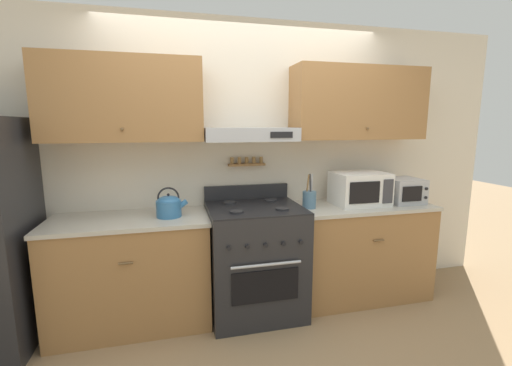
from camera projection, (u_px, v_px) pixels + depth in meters
name	position (u px, v px, depth m)	size (l,w,h in m)	color
ground_plane	(263.00, 327.00, 2.79)	(16.00, 16.00, 0.00)	#937551
wall_back	(247.00, 143.00, 3.11)	(5.20, 0.46, 2.55)	beige
counter_left	(132.00, 271.00, 2.78)	(1.24, 0.63, 0.90)	olive
counter_right	(359.00, 250.00, 3.26)	(1.28, 0.63, 0.90)	olive
stove_range	(255.00, 259.00, 2.97)	(0.79, 0.73, 1.07)	#232326
tea_kettle	(169.00, 206.00, 2.74)	(0.25, 0.20, 0.24)	teal
microwave	(360.00, 189.00, 3.15)	(0.48, 0.37, 0.30)	white
utensil_crock	(309.00, 199.00, 3.02)	(0.12, 0.12, 0.30)	slate
toaster_oven	(403.00, 190.00, 3.24)	(0.31, 0.34, 0.23)	#ADAFB5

